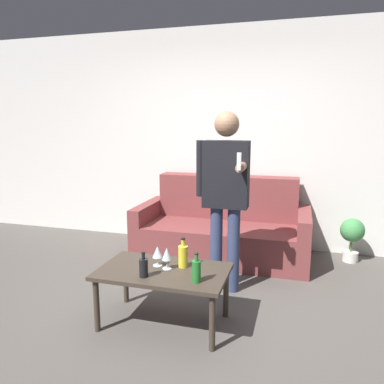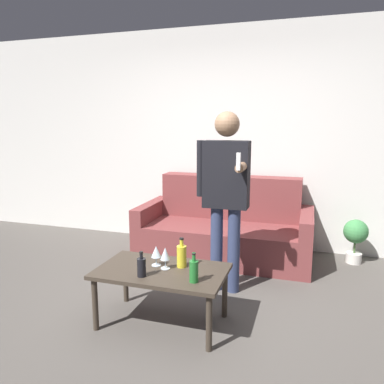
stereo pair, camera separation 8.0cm
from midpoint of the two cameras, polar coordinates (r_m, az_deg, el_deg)
The scene contains 11 objects.
ground_plane at distance 3.09m, azimuth -2.53°, elevation -19.55°, with size 16.00×16.00×0.00m, color #514C47.
wall_back at distance 4.74m, azimuth 6.33°, elevation 8.07°, with size 8.00×0.06×2.70m.
couch at distance 4.43m, azimuth 5.61°, elevation -5.65°, with size 1.96×0.91×0.92m.
coffee_table at distance 2.94m, azimuth -3.83°, elevation -12.56°, with size 0.99×0.59×0.44m.
bottle_orange at distance 2.79m, azimuth -6.87°, elevation -11.22°, with size 0.07×0.07×0.19m.
bottle_green at distance 2.93m, azimuth -0.80°, elevation -9.65°, with size 0.08×0.08×0.23m.
bottle_dark at distance 2.68m, azimuth 1.15°, elevation -11.87°, with size 0.06×0.06×0.21m.
wine_glass_near at distance 2.96m, azimuth -4.71°, elevation -9.14°, with size 0.08×0.08×0.16m.
wine_glass_far at distance 2.89m, azimuth -3.30°, elevation -9.45°, with size 0.07×0.07×0.17m.
person_standing_front at distance 3.36m, azimuth 5.80°, elevation 0.66°, with size 0.48×0.42×1.65m.
potted_plant at distance 4.56m, azimuth 24.12°, elevation -6.05°, with size 0.26×0.26×0.50m.
Camera 2 is at (0.97, -2.50, 1.55)m, focal length 35.00 mm.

